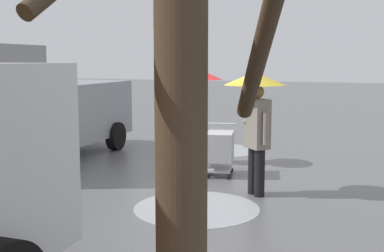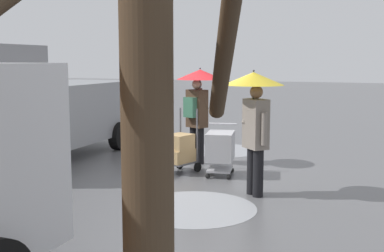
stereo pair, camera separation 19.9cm
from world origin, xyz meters
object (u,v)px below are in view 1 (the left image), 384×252
Objects in this scene: cargo_van_parked_right at (38,110)px; bare_tree_near at (182,152)px; shopping_cart_vendor at (220,148)px; hand_dolly_boxes at (179,150)px; pedestrian_black_side at (256,103)px; pedestrian_pink_side at (197,94)px.

cargo_van_parked_right is 1.35× the size of bare_tree_near.
cargo_van_parked_right reaches higher than shopping_cart_vendor.
cargo_van_parked_right is at bearing 2.57° from shopping_cart_vendor.
bare_tree_near is at bearing 132.83° from cargo_van_parked_right.
bare_tree_near is (-2.19, 7.17, 1.32)m from shopping_cart_vendor.
bare_tree_near reaches higher than hand_dolly_boxes.
pedestrian_black_side is at bearing 170.12° from cargo_van_parked_right.
cargo_van_parked_right is 9.55m from bare_tree_near.
pedestrian_black_side reaches higher than hand_dolly_boxes.
pedestrian_black_side is (-5.29, 0.92, 0.41)m from cargo_van_parked_right.
shopping_cart_vendor is 0.47× the size of pedestrian_black_side.
shopping_cart_vendor is at bearing -48.06° from pedestrian_black_side.
pedestrian_black_side is at bearing 151.08° from hand_dolly_boxes.
bare_tree_near is at bearing 106.95° from shopping_cart_vendor.
bare_tree_near reaches higher than cargo_van_parked_right.
pedestrian_black_side is (-1.85, 2.02, 0.01)m from pedestrian_pink_side.
pedestrian_black_side is 6.18m from bare_tree_near.
shopping_cart_vendor is 1.81m from pedestrian_black_side.
cargo_van_parked_right is at bearing 17.73° from pedestrian_pink_side.
pedestrian_black_side is (-1.00, 1.11, 1.02)m from shopping_cart_vendor.
pedestrian_pink_side is at bearing -47.59° from pedestrian_black_side.
cargo_van_parked_right reaches higher than pedestrian_black_side.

